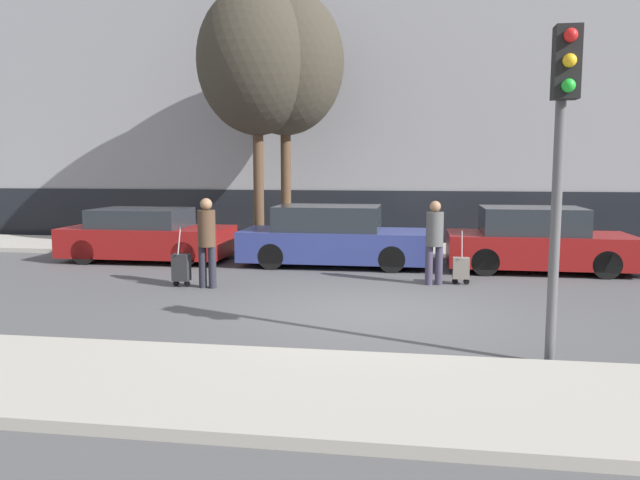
% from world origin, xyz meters
% --- Properties ---
extents(ground_plane, '(80.00, 80.00, 0.00)m').
position_xyz_m(ground_plane, '(0.00, 0.00, 0.00)').
color(ground_plane, '#4C4C4F').
extents(sidewalk_near, '(28.00, 2.50, 0.12)m').
position_xyz_m(sidewalk_near, '(0.00, -3.75, 0.06)').
color(sidewalk_near, '#A39E93').
rests_on(sidewalk_near, ground_plane).
extents(sidewalk_far, '(28.00, 3.00, 0.12)m').
position_xyz_m(sidewalk_far, '(0.00, 7.00, 0.06)').
color(sidewalk_far, '#A39E93').
rests_on(sidewalk_far, ground_plane).
extents(building_facade, '(28.00, 2.38, 12.60)m').
position_xyz_m(building_facade, '(0.00, 10.36, 6.28)').
color(building_facade, gray).
rests_on(building_facade, ground_plane).
extents(parked_car_0, '(4.06, 1.83, 1.30)m').
position_xyz_m(parked_car_0, '(-5.94, 4.69, 0.62)').
color(parked_car_0, maroon).
rests_on(parked_car_0, ground_plane).
extents(parked_car_1, '(4.41, 1.78, 1.42)m').
position_xyz_m(parked_car_1, '(-1.25, 4.66, 0.66)').
color(parked_car_1, navy).
rests_on(parked_car_1, ground_plane).
extents(parked_car_2, '(3.98, 1.82, 1.43)m').
position_xyz_m(parked_car_2, '(3.36, 4.60, 0.67)').
color(parked_car_2, maroon).
rests_on(parked_car_2, ground_plane).
extents(pedestrian_left, '(0.35, 0.34, 1.74)m').
position_xyz_m(pedestrian_left, '(-3.29, 1.57, 0.99)').
color(pedestrian_left, '#23232D').
rests_on(pedestrian_left, ground_plane).
extents(trolley_left, '(0.34, 0.29, 1.18)m').
position_xyz_m(trolley_left, '(-3.84, 1.61, 0.38)').
color(trolley_left, '#262628').
rests_on(trolley_left, ground_plane).
extents(pedestrian_right, '(0.34, 0.34, 1.67)m').
position_xyz_m(pedestrian_right, '(1.05, 2.59, 0.95)').
color(pedestrian_right, '#383347').
rests_on(pedestrian_right, ground_plane).
extents(trolley_right, '(0.34, 0.29, 1.08)m').
position_xyz_m(trolley_right, '(1.59, 2.71, 0.33)').
color(trolley_right, slate).
rests_on(trolley_right, ground_plane).
extents(traffic_light, '(0.28, 0.47, 3.90)m').
position_xyz_m(traffic_light, '(2.31, -2.36, 2.77)').
color(traffic_light, '#515154').
rests_on(traffic_light, ground_plane).
extents(bare_tree_near_crossing, '(3.17, 3.17, 6.91)m').
position_xyz_m(bare_tree_near_crossing, '(-3.53, 6.50, 5.07)').
color(bare_tree_near_crossing, '#4C3826').
rests_on(bare_tree_near_crossing, sidewalk_far).
extents(bare_tree_down_street, '(3.19, 3.19, 6.96)m').
position_xyz_m(bare_tree_down_street, '(-2.90, 7.07, 5.11)').
color(bare_tree_down_street, '#4C3826').
rests_on(bare_tree_down_street, sidewalk_far).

